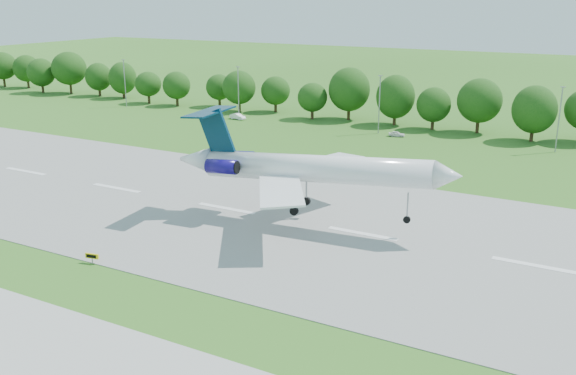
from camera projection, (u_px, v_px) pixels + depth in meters
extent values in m
plane|color=#2A5917|center=(255.00, 322.00, 57.36)|extent=(600.00, 600.00, 0.00)
cube|color=gray|center=(362.00, 234.00, 78.32)|extent=(400.00, 45.00, 0.08)
cylinder|color=#382314|center=(26.00, 83.00, 198.64)|extent=(0.70, 0.70, 3.60)
sphere|color=#0F390E|center=(25.00, 69.00, 197.38)|extent=(8.40, 8.40, 8.40)
cylinder|color=#382314|center=(124.00, 92.00, 180.18)|extent=(0.70, 0.70, 3.60)
sphere|color=#0F390E|center=(123.00, 77.00, 178.92)|extent=(8.40, 8.40, 8.40)
cylinder|color=#382314|center=(244.00, 103.00, 161.72)|extent=(0.70, 0.70, 3.60)
sphere|color=#0F390E|center=(243.00, 86.00, 160.45)|extent=(8.40, 8.40, 8.40)
cylinder|color=#382314|center=(395.00, 117.00, 143.26)|extent=(0.70, 0.70, 3.60)
sphere|color=#0F390E|center=(396.00, 98.00, 141.99)|extent=(8.40, 8.40, 8.40)
cylinder|color=gray|center=(125.00, 84.00, 165.97)|extent=(0.24, 0.24, 12.00)
cube|color=gray|center=(123.00, 60.00, 164.21)|extent=(0.90, 0.25, 0.18)
cylinder|color=gray|center=(238.00, 93.00, 149.81)|extent=(0.24, 0.24, 12.00)
cube|color=gray|center=(238.00, 67.00, 148.06)|extent=(0.90, 0.25, 0.18)
cylinder|color=gray|center=(379.00, 105.00, 133.66)|extent=(0.24, 0.24, 12.00)
cube|color=gray|center=(380.00, 76.00, 131.90)|extent=(0.90, 0.25, 0.18)
cylinder|color=gray|center=(559.00, 120.00, 117.51)|extent=(0.24, 0.24, 12.00)
cube|color=gray|center=(563.00, 87.00, 115.75)|extent=(0.90, 0.25, 0.18)
cylinder|color=white|center=(315.00, 169.00, 79.21)|extent=(29.55, 6.72, 4.89)
cone|color=white|center=(449.00, 176.00, 73.10)|extent=(3.65, 3.76, 3.56)
cone|color=white|center=(196.00, 160.00, 85.51)|extent=(5.20, 3.94, 3.64)
cube|color=white|center=(281.00, 190.00, 74.11)|extent=(10.77, 13.34, 0.49)
cube|color=white|center=(320.00, 163.00, 86.19)|extent=(8.64, 13.55, 0.49)
cube|color=#05263B|center=(217.00, 133.00, 83.20)|extent=(5.20, 1.07, 6.64)
cube|color=#05263B|center=(210.00, 112.00, 82.76)|extent=(4.15, 9.55, 0.37)
cylinder|color=#140B63|center=(222.00, 167.00, 81.30)|extent=(4.36, 2.31, 2.06)
cylinder|color=#140B63|center=(240.00, 158.00, 85.79)|extent=(4.36, 2.31, 2.06)
cylinder|color=gray|center=(408.00, 206.00, 75.95)|extent=(0.19, 0.19, 3.41)
cylinder|color=black|center=(407.00, 220.00, 76.44)|extent=(0.90, 0.39, 0.88)
cylinder|color=gray|center=(294.00, 198.00, 79.00)|extent=(0.23, 0.23, 3.41)
cylinder|color=black|center=(294.00, 211.00, 79.49)|extent=(1.11, 0.56, 1.07)
cylinder|color=gray|center=(306.00, 189.00, 82.80)|extent=(0.23, 0.23, 3.41)
cylinder|color=black|center=(306.00, 201.00, 83.29)|extent=(1.11, 0.56, 1.07)
cube|color=gray|center=(92.00, 260.00, 69.74)|extent=(0.12, 0.12, 0.70)
cube|color=yellow|center=(92.00, 256.00, 69.59)|extent=(1.61, 0.48, 0.55)
cube|color=black|center=(91.00, 256.00, 69.49)|extent=(1.19, 0.25, 0.35)
imported|color=white|center=(238.00, 116.00, 150.51)|extent=(4.27, 2.13, 1.35)
imported|color=silver|center=(397.00, 134.00, 132.12)|extent=(3.50, 2.08, 1.12)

